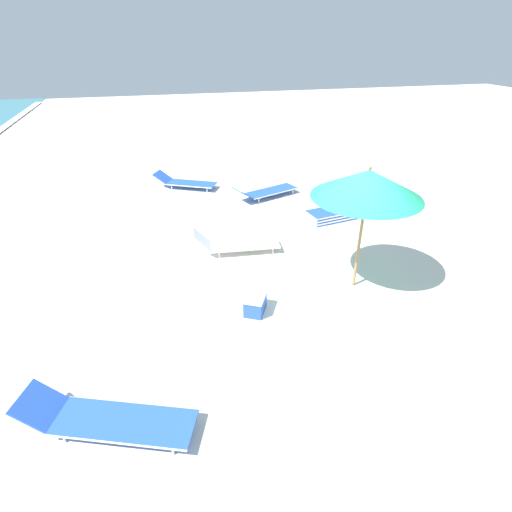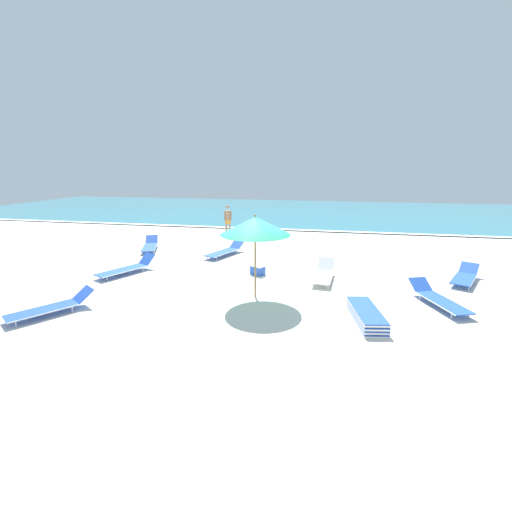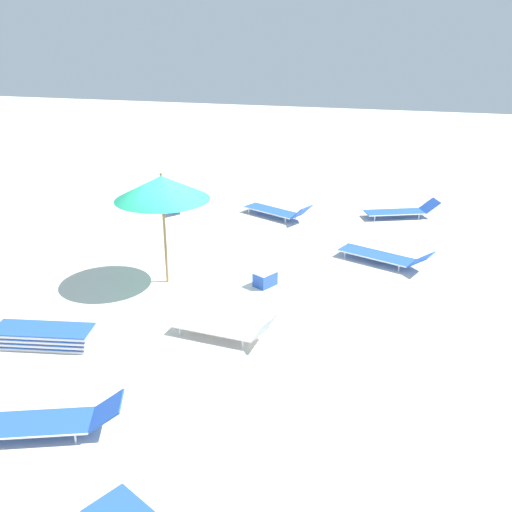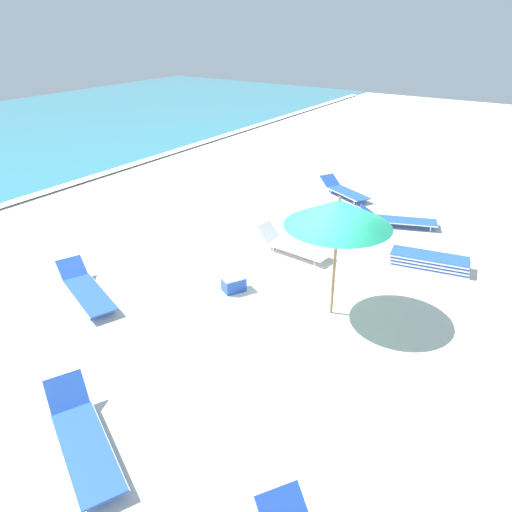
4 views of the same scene
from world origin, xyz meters
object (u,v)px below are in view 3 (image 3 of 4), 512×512
sun_lounger_mid_beach_solo (165,202)px  beach_umbrella (162,188)px  lounger_stack (42,336)px  sun_lounger_beside_umbrella (385,256)px  sun_lounger_mid_beach_pair_a (227,327)px  sun_lounger_near_water_left (402,211)px  sun_lounger_mid_beach_pair_b (46,421)px  sun_lounger_under_umbrella (278,211)px  cooler_box (265,278)px

sun_lounger_mid_beach_solo → beach_umbrella: bearing=57.4°
lounger_stack → sun_lounger_mid_beach_solo: bearing=178.2°
sun_lounger_beside_umbrella → sun_lounger_mid_beach_pair_a: size_ratio=1.14×
sun_lounger_mid_beach_pair_a → sun_lounger_near_water_left: bearing=166.1°
sun_lounger_mid_beach_pair_a → sun_lounger_mid_beach_pair_b: size_ratio=0.92×
beach_umbrella → sun_lounger_near_water_left: 8.23m
sun_lounger_under_umbrella → sun_lounger_near_water_left: (-1.02, 3.64, -0.00)m
lounger_stack → sun_lounger_mid_beach_pair_b: sun_lounger_mid_beach_pair_b is taller
beach_umbrella → lounger_stack: 3.92m
beach_umbrella → sun_lounger_beside_umbrella: beach_umbrella is taller
lounger_stack → sun_lounger_near_water_left: size_ratio=0.86×
sun_lounger_under_umbrella → sun_lounger_mid_beach_pair_b: bearing=20.5°
sun_lounger_under_umbrella → sun_lounger_near_water_left: 3.78m
sun_lounger_mid_beach_solo → cooler_box: sun_lounger_mid_beach_solo is taller
sun_lounger_mid_beach_solo → lounger_stack: bearing=41.5°
sun_lounger_mid_beach_solo → sun_lounger_under_umbrella: bearing=123.5°
lounger_stack → sun_lounger_mid_beach_pair_a: 3.39m
beach_umbrella → lounger_stack: bearing=-19.3°
sun_lounger_near_water_left → sun_lounger_mid_beach_pair_a: sun_lounger_mid_beach_pair_a is taller
beach_umbrella → sun_lounger_mid_beach_pair_b: (5.31, 0.43, -2.00)m
beach_umbrella → sun_lounger_under_umbrella: size_ratio=1.11×
beach_umbrella → sun_lounger_near_water_left: (-6.22, 5.02, -2.00)m
sun_lounger_near_water_left → beach_umbrella: bearing=-60.9°
sun_lounger_under_umbrella → sun_lounger_beside_umbrella: (2.83, 3.36, -0.01)m
sun_lounger_under_umbrella → sun_lounger_beside_umbrella: sun_lounger_under_umbrella is taller
beach_umbrella → sun_lounger_mid_beach_pair_b: bearing=4.6°
sun_lounger_under_umbrella → sun_lounger_mid_beach_pair_a: sun_lounger_mid_beach_pair_a is taller
sun_lounger_mid_beach_pair_a → cooler_box: (-2.40, 0.13, -0.03)m
beach_umbrella → sun_lounger_under_umbrella: 5.74m
sun_lounger_mid_beach_solo → sun_lounger_mid_beach_pair_a: sun_lounger_mid_beach_pair_a is taller
lounger_stack → sun_lounger_mid_beach_solo: (-8.33, -1.22, 0.04)m
sun_lounger_beside_umbrella → sun_lounger_mid_beach_solo: sun_lounger_mid_beach_solo is taller
sun_lounger_near_water_left → sun_lounger_mid_beach_pair_b: 12.40m
sun_lounger_mid_beach_solo → sun_lounger_mid_beach_pair_b: bearing=47.9°
sun_lounger_mid_beach_pair_a → sun_lounger_mid_beach_pair_b: bearing=-21.3°
sun_lounger_near_water_left → sun_lounger_mid_beach_solo: bearing=-103.9°
lounger_stack → sun_lounger_mid_beach_solo: 8.42m
sun_lounger_mid_beach_pair_a → sun_lounger_beside_umbrella: bearing=154.6°
sun_lounger_under_umbrella → sun_lounger_beside_umbrella: bearing=75.5°
cooler_box → sun_lounger_beside_umbrella: bearing=-23.1°
sun_lounger_mid_beach_solo → cooler_box: 6.62m
sun_lounger_beside_umbrella → sun_lounger_mid_beach_pair_a: 5.14m
sun_lounger_mid_beach_pair_a → cooler_box: size_ratio=3.42×
lounger_stack → sun_lounger_mid_beach_pair_a: bearing=99.3°
beach_umbrella → sun_lounger_under_umbrella: bearing=165.2°
sun_lounger_beside_umbrella → cooler_box: bearing=-30.3°
sun_lounger_near_water_left → sun_lounger_mid_beach_pair_b: bearing=-43.7°
sun_lounger_mid_beach_solo → cooler_box: (4.81, 4.55, -0.02)m
lounger_stack → sun_lounger_mid_beach_pair_a: size_ratio=0.95×
lounger_stack → sun_lounger_under_umbrella: 8.72m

